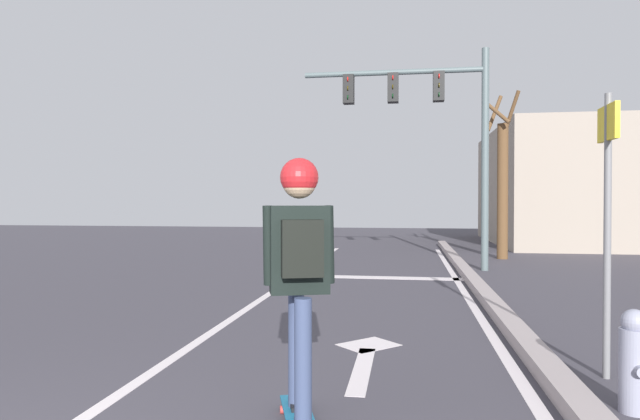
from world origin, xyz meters
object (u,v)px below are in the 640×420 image
(street_sign_post, at_px, (608,194))
(fire_hydrant, at_px, (634,361))
(skateboard, at_px, (299,419))
(traffic_signal_mast, at_px, (429,113))
(roadside_tree, at_px, (502,184))
(skater, at_px, (300,252))

(street_sign_post, distance_m, fire_hydrant, 1.44)
(skateboard, relative_size, street_sign_post, 0.35)
(traffic_signal_mast, distance_m, roadside_tree, 3.59)
(skater, relative_size, traffic_signal_mast, 0.35)
(traffic_signal_mast, bearing_deg, street_sign_post, -80.80)
(fire_hydrant, relative_size, roadside_tree, 0.17)
(skater, bearing_deg, skateboard, 107.92)
(street_sign_post, xyz_separation_m, roadside_tree, (0.80, 9.99, 0.40))
(traffic_signal_mast, height_order, street_sign_post, traffic_signal_mast)
(roadside_tree, bearing_deg, street_sign_post, -94.57)
(skateboard, distance_m, street_sign_post, 3.15)
(skateboard, xyz_separation_m, traffic_signal_mast, (1.18, 8.83, 3.39))
(traffic_signal_mast, height_order, roadside_tree, traffic_signal_mast)
(skateboard, distance_m, traffic_signal_mast, 9.53)
(traffic_signal_mast, height_order, fire_hydrant, traffic_signal_mast)
(street_sign_post, relative_size, fire_hydrant, 3.27)
(fire_hydrant, bearing_deg, skater, -163.80)
(skater, height_order, traffic_signal_mast, traffic_signal_mast)
(skateboard, bearing_deg, street_sign_post, 31.11)
(skateboard, relative_size, roadside_tree, 0.19)
(fire_hydrant, height_order, roadside_tree, roadside_tree)
(skater, relative_size, roadside_tree, 0.39)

